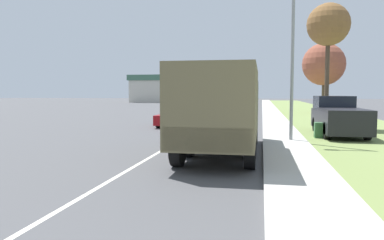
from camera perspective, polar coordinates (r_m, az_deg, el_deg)
name	(u,v)px	position (r m, az deg, el deg)	size (l,w,h in m)	color
ground_plane	(227,113)	(39.18, 5.40, 1.15)	(180.00, 180.00, 0.00)	#4C4C4F
lane_centre_stripe	(227,112)	(39.18, 5.40, 1.15)	(0.12, 120.00, 0.00)	silver
sidewalk_right	(271,112)	(39.03, 11.99, 1.15)	(1.80, 120.00, 0.12)	beige
grass_strip_right	(316,113)	(39.39, 18.40, 0.98)	(7.00, 120.00, 0.02)	olive
military_truck	(222,106)	(12.62, 4.60, 2.07)	(2.32, 7.48, 2.87)	#474C38
car_nearest_ahead	(176,116)	(23.32, -2.48, 0.62)	(1.74, 4.09, 1.38)	maroon
car_second_ahead	(206,107)	(33.85, 2.17, 1.93)	(1.94, 3.93, 1.65)	silver
pickup_truck	(338,117)	(19.74, 21.36, 0.50)	(1.93, 5.46, 1.89)	black
lamp_post	(287,44)	(16.25, 14.30, 11.23)	(1.69, 0.24, 6.66)	gray
tree_mid_right	(328,26)	(23.66, 20.06, 13.34)	(2.46, 2.46, 7.22)	#4C3D2D
tree_far_right	(324,64)	(39.79, 19.43, 8.00)	(4.20, 4.20, 6.97)	#4C3D2D
utility_box	(321,130)	(18.10, 19.01, -1.48)	(0.55, 0.45, 0.70)	#3D7042
building_distant	(173,89)	(80.94, -2.88, 4.78)	(16.77, 11.58, 5.68)	beige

